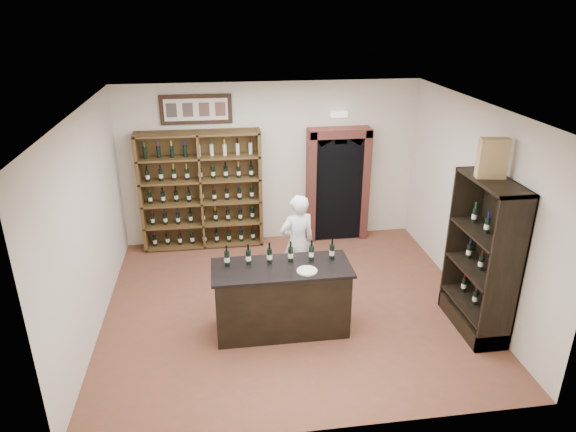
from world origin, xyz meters
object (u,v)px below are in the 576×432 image
object	(u,v)px
tasting_counter	(282,299)
counter_bottle_0	(227,258)
shopkeeper	(297,243)
wine_shelf	(201,190)
side_cabinet	(481,280)
wine_crate	(493,158)

from	to	relation	value
tasting_counter	counter_bottle_0	size ratio (longest dim) A/B	6.27
counter_bottle_0	shopkeeper	distance (m)	1.50
wine_shelf	tasting_counter	bearing A→B (deg)	-69.44
tasting_counter	side_cabinet	world-z (taller)	side_cabinet
side_cabinet	shopkeeper	bearing A→B (deg)	149.12
tasting_counter	wine_crate	size ratio (longest dim) A/B	3.64
tasting_counter	shopkeeper	distance (m)	1.20
counter_bottle_0	wine_crate	bearing A→B (deg)	-5.78
side_cabinet	shopkeeper	xyz separation A→B (m)	(-2.33, 1.40, 0.05)
wine_shelf	tasting_counter	size ratio (longest dim) A/B	1.17
tasting_counter	shopkeeper	world-z (taller)	shopkeeper
wine_shelf	wine_crate	distance (m)	5.09
wine_shelf	shopkeeper	distance (m)	2.38
counter_bottle_0	side_cabinet	world-z (taller)	side_cabinet
side_cabinet	tasting_counter	bearing A→B (deg)	173.72
wine_shelf	wine_crate	xyz separation A→B (m)	(3.77, -3.14, 1.36)
tasting_counter	wine_crate	xyz separation A→B (m)	(2.67, -0.20, 1.96)
side_cabinet	wine_crate	size ratio (longest dim) A/B	4.26
wine_crate	counter_bottle_0	bearing A→B (deg)	-175.24
counter_bottle_0	shopkeeper	world-z (taller)	shopkeeper
wine_shelf	shopkeeper	xyz separation A→B (m)	(1.49, -1.84, -0.30)
tasting_counter	counter_bottle_0	world-z (taller)	counter_bottle_0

